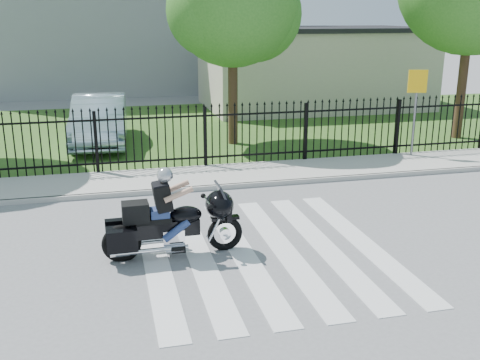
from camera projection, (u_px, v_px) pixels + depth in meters
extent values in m
plane|color=slate|center=(263.00, 251.00, 10.54)|extent=(120.00, 120.00, 0.00)
cube|color=#ADAAA3|center=(212.00, 176.00, 15.18)|extent=(40.00, 2.00, 0.12)
cube|color=#ADAAA3|center=(220.00, 187.00, 14.25)|extent=(40.00, 0.12, 0.12)
cube|color=#2E551D|center=(178.00, 129.00, 21.71)|extent=(40.00, 12.00, 0.02)
cube|color=black|center=(206.00, 157.00, 16.03)|extent=(26.00, 0.04, 0.05)
cube|color=black|center=(205.00, 116.00, 15.69)|extent=(26.00, 0.04, 0.05)
cylinder|color=#382316|center=(233.00, 83.00, 18.67)|extent=(0.32, 0.32, 4.16)
sphere|color=#2E6E1F|center=(233.00, 1.00, 17.93)|extent=(4.20, 4.20, 4.20)
cylinder|color=#382316|center=(464.00, 70.00, 19.47)|extent=(0.32, 0.32, 4.80)
cube|color=beige|center=(313.00, 70.00, 26.53)|extent=(10.00, 6.00, 3.50)
cube|color=black|center=(314.00, 29.00, 26.01)|extent=(10.20, 6.20, 0.20)
torus|color=black|center=(225.00, 233.00, 10.54)|extent=(0.68, 0.14, 0.67)
torus|color=black|center=(122.00, 244.00, 10.07)|extent=(0.72, 0.16, 0.71)
cube|color=black|center=(165.00, 228.00, 10.20)|extent=(1.28, 0.26, 0.29)
ellipsoid|color=black|center=(186.00, 215.00, 10.23)|extent=(0.61, 0.40, 0.32)
cube|color=black|center=(153.00, 220.00, 10.10)|extent=(0.64, 0.32, 0.10)
cube|color=silver|center=(173.00, 236.00, 10.29)|extent=(0.40, 0.30, 0.29)
ellipsoid|color=black|center=(220.00, 205.00, 10.35)|extent=(0.54, 0.71, 0.53)
cube|color=black|center=(135.00, 212.00, 9.98)|extent=(0.48, 0.38, 0.35)
cube|color=navy|center=(160.00, 213.00, 10.10)|extent=(0.34, 0.30, 0.18)
sphere|color=#AFB3B7|center=(165.00, 175.00, 9.93)|extent=(0.28, 0.28, 0.28)
imported|color=#A8C4D4|center=(100.00, 120.00, 18.98)|extent=(2.00, 5.05, 1.63)
cylinder|color=slate|center=(414.00, 115.00, 16.91)|extent=(0.07, 0.07, 2.47)
cube|color=yellow|center=(418.00, 81.00, 16.60)|extent=(0.55, 0.19, 0.67)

